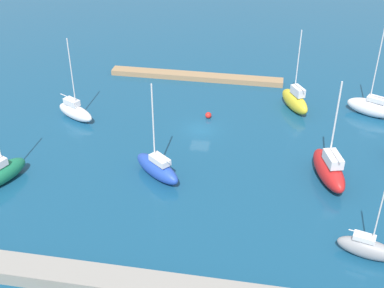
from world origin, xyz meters
name	(u,v)px	position (x,y,z in m)	size (l,w,h in m)	color
water	(200,130)	(0.00, 0.00, 0.00)	(160.00, 160.00, 0.00)	navy
pier_dock	(196,76)	(3.21, -15.72, 0.41)	(27.36, 2.11, 0.82)	#997A56
breakwater	(147,287)	(0.00, 28.19, 0.68)	(63.22, 2.74, 1.36)	gray
sailboat_white_lone_south	(75,111)	(17.27, 0.00, 1.16)	(6.46, 4.68, 11.61)	white
sailboat_blue_center_basin	(157,168)	(3.07, 11.34, 1.24)	(6.82, 6.05, 11.55)	#2347B2
sailboat_gray_near_pier	(367,248)	(-18.97, 20.40, 1.06)	(5.75, 3.03, 8.94)	gray
sailboat_green_mid_basin	(2,172)	(19.99, 15.33, 1.27)	(4.50, 6.71, 12.19)	#19724C
sailboat_red_along_channel	(329,169)	(-16.05, 8.68, 1.55)	(4.62, 8.31, 12.07)	red
sailboat_yellow_by_breakwater	(295,100)	(-12.21, -7.90, 1.48)	(4.77, 6.56, 11.57)	yellow
sailboat_white_far_south	(371,107)	(-22.58, -8.06, 1.29)	(6.94, 4.80, 12.92)	white
mooring_buoy_red	(208,115)	(-0.61, -3.36, 0.43)	(0.86, 0.86, 0.86)	red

